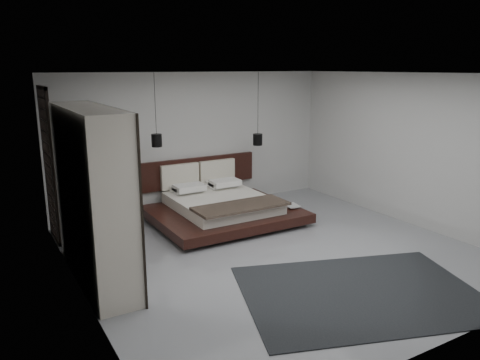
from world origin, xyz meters
TOP-DOWN VIEW (x-y plane):
  - floor at (0.00, 0.00)m, footprint 6.00×6.00m
  - ceiling at (0.00, 0.00)m, footprint 6.00×6.00m
  - wall_back at (0.00, 3.00)m, footprint 6.00×0.00m
  - wall_front at (0.00, -3.00)m, footprint 6.00×0.00m
  - wall_left at (-3.00, 0.00)m, footprint 0.00×6.00m
  - wall_right at (3.00, 0.00)m, footprint 0.00×6.00m
  - lattice_screen at (-2.95, 2.45)m, footprint 0.05×0.90m
  - bed at (-0.00, 1.91)m, footprint 2.66×2.34m
  - book_lower at (1.09, 1.27)m, footprint 0.32×0.35m
  - book_upper at (1.07, 1.25)m, footprint 0.29×0.36m
  - pendant_left at (-1.10, 2.32)m, footprint 0.19×0.19m
  - pendant_right at (1.09, 2.32)m, footprint 0.19×0.19m
  - wardrobe at (-2.70, 0.54)m, footprint 0.58×2.44m
  - rug at (0.16, -1.70)m, footprint 3.62×3.07m

SIDE VIEW (x-z plane):
  - floor at x=0.00m, z-range 0.00..0.00m
  - rug at x=0.16m, z-range 0.00..0.01m
  - book_lower at x=1.09m, z-range 0.25..0.27m
  - bed at x=0.00m, z-range -0.25..0.81m
  - book_upper at x=1.07m, z-range 0.27..0.30m
  - wardrobe at x=-2.70m, z-range 0.00..2.39m
  - lattice_screen at x=-2.95m, z-range 0.00..2.60m
  - wall_back at x=0.00m, z-range -1.60..4.40m
  - wall_front at x=0.00m, z-range -1.60..4.40m
  - wall_left at x=-3.00m, z-range -1.60..4.40m
  - wall_right at x=3.00m, z-range -1.60..4.40m
  - pendant_right at x=1.09m, z-range 0.70..2.18m
  - pendant_left at x=-1.10m, z-range 0.93..2.26m
  - ceiling at x=0.00m, z-range 2.80..2.80m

